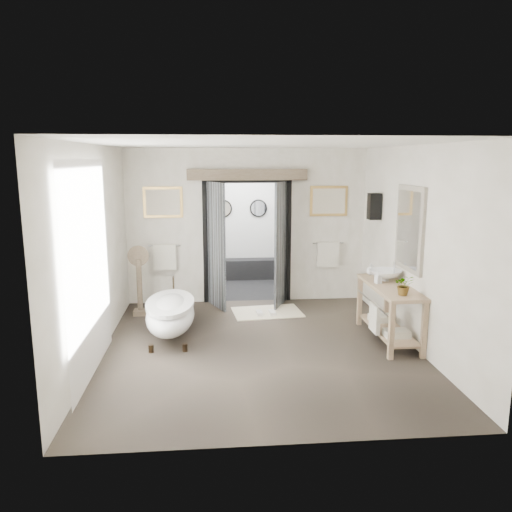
# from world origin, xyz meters

# --- Properties ---
(ground_plane) EXTENTS (5.00, 5.00, 0.00)m
(ground_plane) POSITION_xyz_m (0.00, 0.00, 0.00)
(ground_plane) COLOR #4D4337
(room_shell) EXTENTS (4.52, 5.02, 2.91)m
(room_shell) POSITION_xyz_m (-0.04, -0.13, 1.86)
(room_shell) COLOR white
(room_shell) RESTS_ON ground_plane
(shower_room) EXTENTS (2.22, 2.01, 2.51)m
(shower_room) POSITION_xyz_m (0.00, 3.99, 0.91)
(shower_room) COLOR black
(shower_room) RESTS_ON ground_plane
(back_wall_dressing) EXTENTS (3.82, 0.78, 2.52)m
(back_wall_dressing) POSITION_xyz_m (0.00, 2.32, 1.56)
(back_wall_dressing) COLOR black
(back_wall_dressing) RESTS_ON ground_plane
(clawfoot_tub) EXTENTS (0.73, 1.62, 0.79)m
(clawfoot_tub) POSITION_xyz_m (-1.31, 0.55, 0.39)
(clawfoot_tub) COLOR black
(clawfoot_tub) RESTS_ON ground_plane
(vanity) EXTENTS (0.57, 1.60, 0.85)m
(vanity) POSITION_xyz_m (1.95, 0.17, 0.51)
(vanity) COLOR tan
(vanity) RESTS_ON ground_plane
(pedestal_mirror) EXTENTS (0.37, 0.24, 1.24)m
(pedestal_mirror) POSITION_xyz_m (-1.94, 1.79, 0.53)
(pedestal_mirror) COLOR #73614E
(pedestal_mirror) RESTS_ON ground_plane
(rug) EXTENTS (1.28, 0.92, 0.01)m
(rug) POSITION_xyz_m (0.30, 1.70, 0.01)
(rug) COLOR #EDE5C0
(rug) RESTS_ON ground_plane
(slippers) EXTENTS (0.34, 0.25, 0.05)m
(slippers) POSITION_xyz_m (0.26, 1.57, 0.04)
(slippers) COLOR silver
(slippers) RESTS_ON rug
(basin) EXTENTS (0.65, 0.65, 0.17)m
(basin) POSITION_xyz_m (2.00, 0.47, 0.94)
(basin) COLOR white
(basin) RESTS_ON vanity
(plant) EXTENTS (0.30, 0.27, 0.29)m
(plant) POSITION_xyz_m (1.97, -0.36, 0.99)
(plant) COLOR gray
(plant) RESTS_ON vanity
(soap_bottle_a) EXTENTS (0.11, 0.11, 0.19)m
(soap_bottle_a) POSITION_xyz_m (1.83, 0.32, 0.95)
(soap_bottle_a) COLOR gray
(soap_bottle_a) RESTS_ON vanity
(soap_bottle_b) EXTENTS (0.18, 0.18, 0.18)m
(soap_bottle_b) POSITION_xyz_m (1.90, 0.90, 0.94)
(soap_bottle_b) COLOR gray
(soap_bottle_b) RESTS_ON vanity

